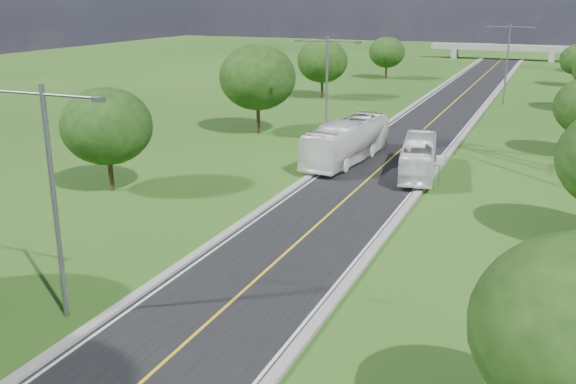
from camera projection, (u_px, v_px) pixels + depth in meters
name	position (u px, v px, depth m)	size (l,w,h in m)	color
ground	(427.00, 127.00, 67.75)	(260.00, 260.00, 0.00)	#244814
road	(438.00, 117.00, 73.02)	(8.00, 150.00, 0.06)	black
curb_left	(401.00, 114.00, 74.59)	(0.50, 150.00, 0.22)	gray
curb_right	(476.00, 119.00, 71.41)	(0.50, 150.00, 0.22)	gray
speed_limit_sign	(440.00, 166.00, 45.97)	(0.55, 0.09, 2.40)	slate
overpass	(503.00, 48.00, 137.41)	(30.00, 3.00, 3.20)	gray
streetlight_near_left	(52.00, 184.00, 26.04)	(5.90, 0.25, 10.00)	slate
streetlight_mid_left	(327.00, 85.00, 55.06)	(5.90, 0.25, 10.00)	slate
streetlight_far_right	(508.00, 57.00, 79.59)	(5.90, 0.25, 10.00)	slate
tree_lb	(107.00, 126.00, 44.23)	(6.30, 6.30, 7.33)	black
tree_lc	(258.00, 77.00, 62.94)	(7.56, 7.56, 8.79)	black
tree_ld	(322.00, 61.00, 84.98)	(6.72, 6.72, 7.82)	black
tree_le	(387.00, 52.00, 105.33)	(5.88, 5.88, 6.84)	black
bus_outbound	(419.00, 157.00, 48.98)	(2.36, 10.10, 2.81)	white
bus_inbound	(347.00, 141.00, 52.89)	(2.87, 12.26, 3.41)	white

